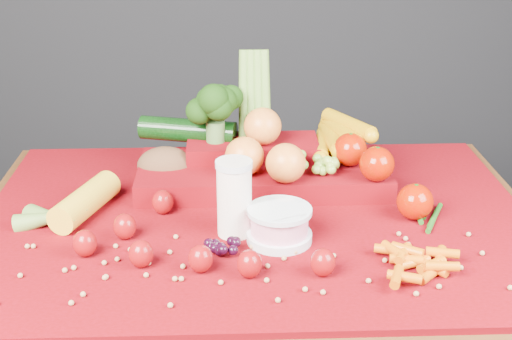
{
  "coord_description": "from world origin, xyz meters",
  "views": [
    {
      "loc": [
        -0.05,
        -1.23,
        1.38
      ],
      "look_at": [
        0.0,
        0.02,
        0.85
      ],
      "focal_mm": 50.0,
      "sensor_mm": 36.0,
      "label": 1
    }
  ],
  "objects_px": {
    "yogurt_bowl": "(279,224)",
    "milk_glass": "(234,195)",
    "table": "(256,264)",
    "produce_mound": "(271,157)"
  },
  "relations": [
    {
      "from": "table",
      "to": "produce_mound",
      "type": "xyz_separation_m",
      "value": [
        0.04,
        0.16,
        0.17
      ]
    },
    {
      "from": "yogurt_bowl",
      "to": "milk_glass",
      "type": "bearing_deg",
      "value": 158.7
    },
    {
      "from": "milk_glass",
      "to": "produce_mound",
      "type": "relative_size",
      "value": 0.24
    },
    {
      "from": "table",
      "to": "yogurt_bowl",
      "type": "distance_m",
      "value": 0.18
    },
    {
      "from": "milk_glass",
      "to": "yogurt_bowl",
      "type": "xyz_separation_m",
      "value": [
        0.08,
        -0.03,
        -0.04
      ]
    },
    {
      "from": "milk_glass",
      "to": "yogurt_bowl",
      "type": "height_order",
      "value": "milk_glass"
    },
    {
      "from": "milk_glass",
      "to": "yogurt_bowl",
      "type": "distance_m",
      "value": 0.1
    },
    {
      "from": "table",
      "to": "milk_glass",
      "type": "height_order",
      "value": "milk_glass"
    },
    {
      "from": "table",
      "to": "milk_glass",
      "type": "bearing_deg",
      "value": -121.85
    },
    {
      "from": "table",
      "to": "milk_glass",
      "type": "relative_size",
      "value": 7.7
    }
  ]
}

